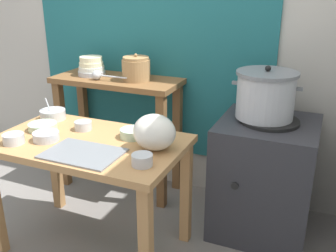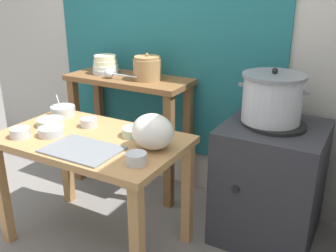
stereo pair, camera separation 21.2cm
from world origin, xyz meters
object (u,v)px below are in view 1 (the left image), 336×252
object	(u,v)px
prep_bowl_3	(142,159)
prep_bowl_5	(83,125)
back_shelf_table	(118,106)
serving_tray	(82,153)
stove_block	(264,177)
prep_bowl_2	(133,133)
ladle	(98,75)
prep_bowl_7	(46,136)
prep_bowl_1	(53,114)
prep_bowl_6	(13,138)
prep_bowl_0	(43,126)
clay_pot	(136,69)
prep_table	(89,158)
prep_bowl_4	(155,129)
plastic_bag	(154,132)
bowl_stack_enamel	(91,67)
steamer_pot	(266,95)

from	to	relation	value
prep_bowl_3	prep_bowl_5	distance (m)	0.62
back_shelf_table	serving_tray	world-z (taller)	back_shelf_table
stove_block	prep_bowl_2	size ratio (longest dim) A/B	5.26
ladle	prep_bowl_7	size ratio (longest dim) A/B	1.91
prep_bowl_1	prep_bowl_6	bearing A→B (deg)	-81.57
prep_bowl_0	prep_bowl_7	world-z (taller)	prep_bowl_7
clay_pot	prep_bowl_2	size ratio (longest dim) A/B	1.37
prep_bowl_1	prep_table	bearing A→B (deg)	-27.23
ladle	prep_bowl_3	world-z (taller)	ladle
prep_bowl_4	prep_bowl_6	distance (m)	0.80
stove_block	plastic_bag	size ratio (longest dim) A/B	3.33
bowl_stack_enamel	plastic_bag	world-z (taller)	bowl_stack_enamel
serving_tray	plastic_bag	xyz separation A→B (m)	(0.32, 0.21, 0.09)
steamer_pot	serving_tray	distance (m)	1.14
plastic_bag	back_shelf_table	bearing A→B (deg)	132.47
serving_tray	prep_bowl_3	xyz separation A→B (m)	(0.35, 0.01, 0.03)
prep_table	back_shelf_table	bearing A→B (deg)	107.51
bowl_stack_enamel	prep_bowl_2	xyz separation A→B (m)	(0.67, -0.60, -0.22)
prep_bowl_5	serving_tray	bearing A→B (deg)	-56.17
stove_block	serving_tray	world-z (taller)	stove_block
bowl_stack_enamel	ladle	size ratio (longest dim) A/B	0.73
prep_bowl_1	prep_bowl_2	size ratio (longest dim) A/B	1.10
back_shelf_table	plastic_bag	bearing A→B (deg)	-47.53
plastic_bag	prep_bowl_1	distance (m)	0.84
stove_block	prep_bowl_6	size ratio (longest dim) A/B	6.66
prep_bowl_0	prep_bowl_5	size ratio (longest dim) A/B	1.65
prep_table	serving_tray	xyz separation A→B (m)	(0.08, -0.17, 0.12)
prep_bowl_0	prep_bowl_6	size ratio (longest dim) A/B	1.47
stove_block	prep_bowl_4	distance (m)	0.79
prep_table	bowl_stack_enamel	xyz separation A→B (m)	(-0.45, 0.74, 0.36)
steamer_pot	prep_bowl_4	bearing A→B (deg)	-146.17
plastic_bag	prep_bowl_6	xyz separation A→B (m)	(-0.76, -0.24, -0.07)
prep_bowl_4	prep_table	bearing A→B (deg)	-142.27
clay_pot	ladle	world-z (taller)	clay_pot
prep_table	prep_bowl_4	world-z (taller)	prep_bowl_4
clay_pot	prep_bowl_2	bearing A→B (deg)	-64.63
bowl_stack_enamel	prep_bowl_7	world-z (taller)	bowl_stack_enamel
stove_block	bowl_stack_enamel	bearing A→B (deg)	174.24
clay_pot	prep_bowl_6	world-z (taller)	clay_pot
prep_bowl_3	prep_bowl_4	bearing A→B (deg)	105.96
bowl_stack_enamel	prep_bowl_0	world-z (taller)	bowl_stack_enamel
serving_tray	plastic_bag	bearing A→B (deg)	33.02
prep_bowl_1	prep_bowl_7	distance (m)	0.37
ladle	prep_bowl_7	world-z (taller)	ladle
stove_block	prep_bowl_5	size ratio (longest dim) A/B	7.47
back_shelf_table	prep_bowl_7	world-z (taller)	back_shelf_table
stove_block	clay_pot	xyz separation A→B (m)	(-0.98, 0.13, 0.60)
prep_bowl_7	serving_tray	bearing A→B (deg)	-14.51
prep_bowl_1	prep_bowl_2	bearing A→B (deg)	-6.53
serving_tray	prep_table	bearing A→B (deg)	115.48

